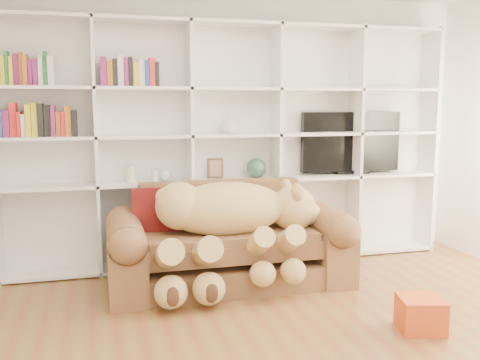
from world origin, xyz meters
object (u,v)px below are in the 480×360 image
object	(u,v)px
teddy_bear	(230,220)
gift_box	(421,314)
tv	(351,143)
sofa	(228,247)

from	to	relation	value
teddy_bear	gift_box	world-z (taller)	teddy_bear
gift_box	tv	bearing A→B (deg)	78.02
sofa	gift_box	size ratio (longest dim) A/B	6.96
sofa	gift_box	distance (m)	1.74
tv	gift_box	bearing A→B (deg)	-101.98
sofa	gift_box	xyz separation A→B (m)	(1.08, -1.35, -0.21)
teddy_bear	gift_box	size ratio (longest dim) A/B	5.19
teddy_bear	tv	distance (m)	1.84
sofa	gift_box	bearing A→B (deg)	-51.25
teddy_bear	gift_box	bearing A→B (deg)	-40.82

